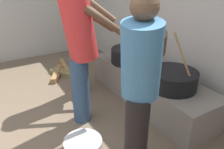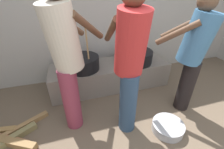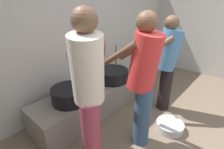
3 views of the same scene
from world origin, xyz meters
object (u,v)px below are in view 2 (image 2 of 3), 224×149
(cooking_pot_main, at_px, (83,63))
(cook_in_cream_shirt, at_px, (66,55))
(cook_in_blue_shirt, at_px, (194,52))
(metal_mixing_bowl, at_px, (168,127))
(cooking_pot_secondary, at_px, (136,56))
(cook_in_red_shirt, at_px, (130,60))

(cooking_pot_main, height_order, cook_in_cream_shirt, cook_in_cream_shirt)
(cooking_pot_main, bearing_deg, cook_in_cream_shirt, -107.81)
(cooking_pot_main, xyz_separation_m, cook_in_blue_shirt, (1.26, -0.78, 0.34))
(cook_in_blue_shirt, xyz_separation_m, metal_mixing_bowl, (-0.41, -0.34, -0.81))
(cooking_pot_main, xyz_separation_m, metal_mixing_bowl, (0.85, -1.12, -0.46))
(cooking_pot_secondary, bearing_deg, cook_in_red_shirt, -119.23)
(cook_in_red_shirt, relative_size, metal_mixing_bowl, 4.22)
(cook_in_blue_shirt, relative_size, metal_mixing_bowl, 3.96)
(cook_in_cream_shirt, height_order, metal_mixing_bowl, cook_in_cream_shirt)
(cook_in_cream_shirt, bearing_deg, metal_mixing_bowl, -23.14)
(cooking_pot_main, distance_m, cook_in_cream_shirt, 0.82)
(cooking_pot_main, relative_size, cook_in_red_shirt, 0.41)
(cook_in_blue_shirt, bearing_deg, metal_mixing_bowl, -140.34)
(cooking_pot_secondary, distance_m, cook_in_red_shirt, 1.09)
(cooking_pot_main, distance_m, cook_in_red_shirt, 1.05)
(cooking_pot_secondary, height_order, cook_in_blue_shirt, cook_in_blue_shirt)
(cooking_pot_main, relative_size, metal_mixing_bowl, 1.72)
(cooking_pot_main, relative_size, cook_in_cream_shirt, 0.40)
(cooking_pot_secondary, bearing_deg, cook_in_blue_shirt, -64.01)
(cooking_pot_main, distance_m, metal_mixing_bowl, 1.48)
(cook_in_blue_shirt, xyz_separation_m, cook_in_cream_shirt, (-1.48, 0.11, 0.10))
(cooking_pot_secondary, bearing_deg, cook_in_cream_shirt, -148.85)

